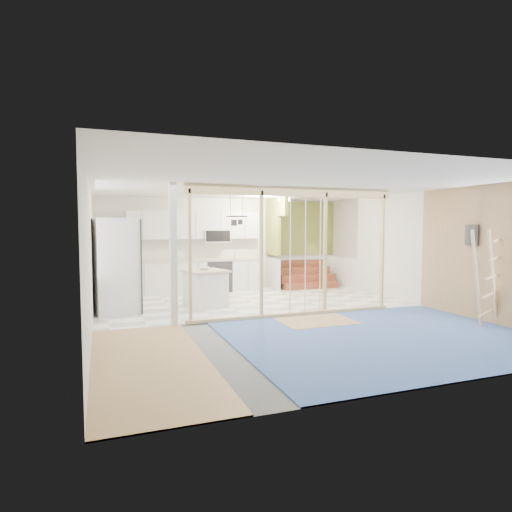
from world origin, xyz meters
name	(u,v)px	position (x,y,z in m)	size (l,w,h in m)	color
room	(280,253)	(0.00, 0.00, 1.30)	(7.01, 8.01, 2.61)	slate
floor_overlays	(282,316)	(0.07, 0.06, 0.01)	(7.00, 8.00, 0.03)	white
stud_frame	(268,237)	(-0.27, 0.00, 1.61)	(4.66, 0.14, 2.60)	#CFB37F
base_cabinets	(172,278)	(-1.61, 3.36, 0.47)	(4.45, 2.24, 0.93)	silver
upper_cabinets	(197,226)	(-0.84, 3.82, 1.82)	(3.60, 0.41, 0.85)	silver
green_partition	(295,256)	(2.04, 3.66, 0.94)	(2.25, 1.51, 2.60)	olive
pot_rack	(237,219)	(-0.31, 1.89, 2.00)	(0.52, 0.52, 0.72)	black
sheathing_panel	(500,255)	(3.48, -2.00, 1.30)	(0.02, 4.00, 2.60)	tan
electrical_panel	(472,235)	(3.43, -1.40, 1.65)	(0.04, 0.30, 0.40)	#323237
ceiling_light	(284,200)	(1.40, 3.00, 2.54)	(0.32, 0.32, 0.08)	#FFEABF
fridge	(116,266)	(-3.03, 1.53, 0.99)	(0.99, 0.96, 1.98)	silver
island	(206,289)	(-1.14, 1.60, 0.42)	(1.05, 1.05, 0.84)	white
bowl	(204,268)	(-1.15, 1.64, 0.87)	(0.26, 0.26, 0.06)	white
soap_bottle_a	(176,254)	(-1.43, 3.71, 1.07)	(0.11, 0.11, 0.28)	#B2B5C6
soap_bottle_b	(236,255)	(0.24, 3.69, 1.02)	(0.08, 0.08, 0.18)	white
ladder	(487,278)	(3.19, -1.98, 0.90)	(0.94, 0.11, 1.75)	beige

